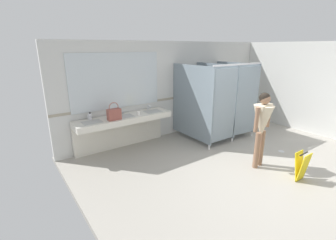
% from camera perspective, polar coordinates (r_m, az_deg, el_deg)
% --- Properties ---
extents(ground_plane, '(6.90, 6.52, 0.10)m').
position_cam_1_polar(ground_plane, '(5.46, 21.90, -11.66)').
color(ground_plane, '#9E998E').
extents(wall_back, '(6.90, 0.12, 2.60)m').
position_cam_1_polar(wall_back, '(6.98, 2.04, 7.51)').
color(wall_back, silver).
rests_on(wall_back, ground_plane).
extents(wall_back_tile_band, '(6.90, 0.01, 0.06)m').
position_cam_1_polar(wall_back_tile_band, '(6.98, 2.34, 5.40)').
color(wall_back_tile_band, '#9E937F').
rests_on(wall_back_tile_band, wall_back).
extents(vanity_counter, '(2.36, 0.59, 0.98)m').
position_cam_1_polar(vanity_counter, '(5.97, -10.64, -0.97)').
color(vanity_counter, silver).
rests_on(vanity_counter, ground_plane).
extents(mirror_panel, '(2.26, 0.02, 1.31)m').
position_cam_1_polar(mirror_panel, '(5.93, -12.08, 9.09)').
color(mirror_panel, silver).
rests_on(mirror_panel, wall_back).
extents(bathroom_stalls, '(1.77, 1.56, 2.07)m').
position_cam_1_polar(bathroom_stalls, '(6.74, 12.19, 4.84)').
color(bathroom_stalls, gray).
rests_on(bathroom_stalls, ground_plane).
extents(person_standing, '(0.56, 0.44, 1.60)m').
position_cam_1_polar(person_standing, '(5.23, 21.53, -0.33)').
color(person_standing, '#8C664C').
rests_on(person_standing, ground_plane).
extents(handbag, '(0.30, 0.15, 0.41)m').
position_cam_1_polar(handbag, '(5.54, -12.71, 1.42)').
color(handbag, '#934C42').
rests_on(handbag, vanity_counter).
extents(soap_dispenser, '(0.07, 0.07, 0.18)m').
position_cam_1_polar(soap_dispenser, '(5.71, -18.03, 0.79)').
color(soap_dispenser, white).
rests_on(soap_dispenser, vanity_counter).
extents(paper_cup, '(0.07, 0.07, 0.10)m').
position_cam_1_polar(paper_cup, '(5.84, -7.05, 1.64)').
color(paper_cup, white).
rests_on(paper_cup, vanity_counter).
extents(wet_floor_sign, '(0.28, 0.19, 0.57)m').
position_cam_1_polar(wet_floor_sign, '(5.27, 29.21, -9.58)').
color(wet_floor_sign, yellow).
rests_on(wet_floor_sign, ground_plane).
extents(floor_drain_cover, '(0.14, 0.14, 0.01)m').
position_cam_1_polar(floor_drain_cover, '(6.54, 25.36, -6.74)').
color(floor_drain_cover, '#B7BABF').
rests_on(floor_drain_cover, ground_plane).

